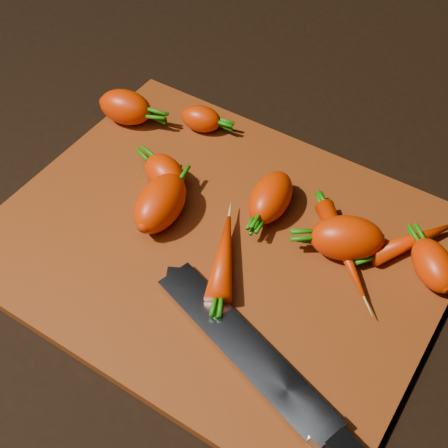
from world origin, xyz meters
The scene contains 13 objects.
ground centered at (0.00, 0.00, -0.01)m, with size 2.00×2.00×0.01m, color black.
cutting_board centered at (0.00, 0.00, 0.01)m, with size 0.50×0.40×0.01m, color #89340B.
carrot_0 centered at (-0.22, 0.11, 0.04)m, with size 0.07×0.05×0.05m, color red.
carrot_1 centered at (-0.10, 0.04, 0.03)m, with size 0.06×0.04×0.04m, color red.
carrot_2 centered at (0.03, 0.07, 0.03)m, with size 0.08×0.05×0.05m, color red.
carrot_3 centered at (-0.08, -0.01, 0.04)m, with size 0.09×0.05×0.05m, color red.
carrot_4 centered at (0.13, 0.06, 0.04)m, with size 0.08×0.05×0.05m, color red.
carrot_5 centered at (-0.13, 0.15, 0.03)m, with size 0.05×0.03×0.03m, color red.
carrot_6 centered at (0.22, 0.08, 0.03)m, with size 0.07×0.04×0.04m, color red.
carrot_7 centered at (0.19, 0.11, 0.02)m, with size 0.11×0.02×0.02m, color red.
carrot_8 centered at (0.13, 0.06, 0.02)m, with size 0.13×0.02×0.02m, color red.
carrot_9 centered at (0.02, -0.03, 0.03)m, with size 0.11×0.03×0.03m, color red.
knife centered at (0.11, -0.11, 0.02)m, with size 0.36×0.14×0.02m.
Camera 1 is at (0.25, -0.38, 0.56)m, focal length 50.00 mm.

